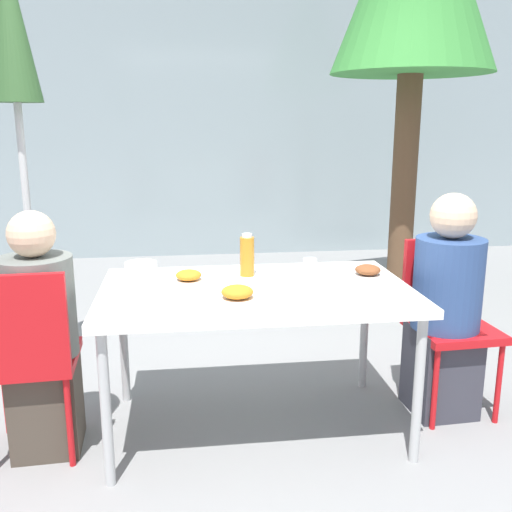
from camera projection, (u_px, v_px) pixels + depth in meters
The scene contains 14 objects.
ground_plane at pixel (256, 427), 2.82m from camera, with size 24.00×24.00×0.00m, color gray.
building_facade at pixel (210, 119), 6.25m from camera, with size 10.00×0.20×3.00m.
dining_table at pixel (256, 298), 2.67m from camera, with size 1.44×0.87×0.72m.
chair_left at pixel (26, 350), 2.45m from camera, with size 0.42×0.42×0.88m.
person_left at pixel (41, 341), 2.53m from camera, with size 0.32×0.32×1.11m.
chair_right at pixel (446, 310), 2.96m from camera, with size 0.42×0.42×0.88m.
person_right at pixel (446, 312), 2.87m from camera, with size 0.34×0.34×1.14m.
closed_umbrella at pixel (14, 63), 3.13m from camera, with size 0.36×0.36×2.41m.
plate_0 at pixel (237, 295), 2.45m from camera, with size 0.25×0.25×0.07m.
plate_1 at pixel (189, 278), 2.73m from camera, with size 0.22×0.22×0.06m.
plate_2 at pixel (368, 273), 2.82m from camera, with size 0.23×0.23×0.06m.
bottle at pixel (247, 256), 2.83m from camera, with size 0.07×0.07×0.21m.
drinking_cup at pixel (310, 268), 2.80m from camera, with size 0.07×0.07×0.10m.
salad_bowl at pixel (141, 268), 2.90m from camera, with size 0.16×0.16×0.06m.
Camera 1 is at (-0.33, -2.53, 1.47)m, focal length 40.00 mm.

